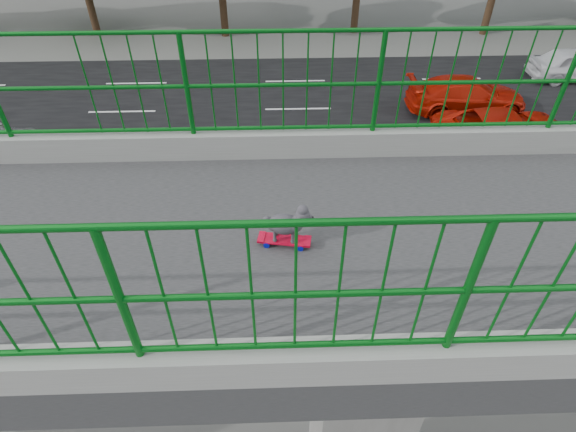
% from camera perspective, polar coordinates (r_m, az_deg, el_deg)
% --- Properties ---
extents(road, '(18.00, 90.00, 0.02)m').
position_cam_1_polar(road, '(18.94, 1.73, 8.96)').
color(road, black).
rests_on(road, ground).
extents(footbridge, '(3.00, 24.00, 7.00)m').
position_cam_1_polar(footbridge, '(5.74, 10.37, -15.43)').
color(footbridge, '#2D2D2F').
rests_on(footbridge, ground).
extents(railing, '(3.00, 24.00, 1.42)m').
position_cam_1_polar(railing, '(4.26, 13.51, -0.10)').
color(railing, gray).
rests_on(railing, footbridge).
extents(skateboard, '(0.22, 0.50, 0.06)m').
position_cam_1_polar(skateboard, '(4.15, -0.45, -3.03)').
color(skateboard, red).
rests_on(skateboard, footbridge).
extents(poodle, '(0.23, 0.44, 0.37)m').
position_cam_1_polar(poodle, '(4.01, -0.13, -0.86)').
color(poodle, '#302D33').
rests_on(poodle, skateboard).
extents(car_0, '(1.66, 4.13, 1.41)m').
position_cam_1_polar(car_0, '(13.33, -15.07, -4.98)').
color(car_0, '#BD1707').
rests_on(car_0, ground).
extents(car_2, '(2.58, 5.60, 1.55)m').
position_cam_1_polar(car_2, '(20.16, 25.49, 9.46)').
color(car_2, '#BD1707').
rests_on(car_2, ground).
extents(car_3, '(2.13, 5.25, 1.52)m').
position_cam_1_polar(car_3, '(22.52, 21.30, 13.79)').
color(car_3, '#BD1707').
rests_on(car_3, ground).
extents(car_4, '(1.82, 4.52, 1.54)m').
position_cam_1_polar(car_4, '(28.18, 32.16, 15.63)').
color(car_4, white).
rests_on(car_4, ground).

